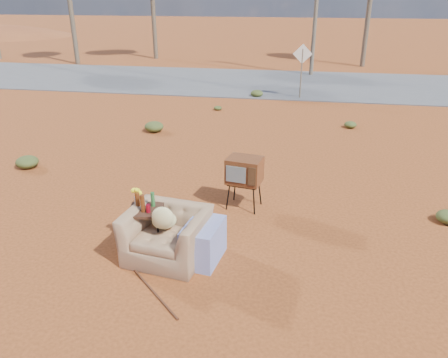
# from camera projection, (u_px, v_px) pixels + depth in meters

# --- Properties ---
(ground) EXTENTS (140.00, 140.00, 0.00)m
(ground) POSITION_uv_depth(u_px,v_px,m) (201.00, 250.00, 7.59)
(ground) COLOR #98471E
(ground) RESTS_ON ground
(highway) EXTENTS (140.00, 7.00, 0.04)m
(highway) POSITION_uv_depth(u_px,v_px,m) (269.00, 83.00, 21.13)
(highway) COLOR #565659
(highway) RESTS_ON ground
(armchair) EXTENTS (1.65, 1.02, 1.14)m
(armchair) POSITION_uv_depth(u_px,v_px,m) (173.00, 230.00, 7.19)
(armchair) COLOR #906D4F
(armchair) RESTS_ON ground
(tv_unit) EXTENTS (0.76, 0.66, 1.09)m
(tv_unit) POSITION_uv_depth(u_px,v_px,m) (244.00, 171.00, 8.79)
(tv_unit) COLOR black
(tv_unit) RESTS_ON ground
(side_table) EXTENTS (0.64, 0.64, 1.12)m
(side_table) POSITION_uv_depth(u_px,v_px,m) (144.00, 207.00, 7.31)
(side_table) COLOR #361E13
(side_table) RESTS_ON ground
(rusty_bar) EXTENTS (1.02, 1.01, 0.04)m
(rusty_bar) POSITION_uv_depth(u_px,v_px,m) (154.00, 293.00, 6.50)
(rusty_bar) COLOR #532816
(rusty_bar) RESTS_ON ground
(road_sign) EXTENTS (0.78, 0.06, 2.19)m
(road_sign) POSITION_uv_depth(u_px,v_px,m) (302.00, 62.00, 17.59)
(road_sign) COLOR brown
(road_sign) RESTS_ON ground
(scrub_patch) EXTENTS (17.49, 8.07, 0.33)m
(scrub_patch) POSITION_uv_depth(u_px,v_px,m) (207.00, 154.00, 11.65)
(scrub_patch) COLOR #404920
(scrub_patch) RESTS_ON ground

